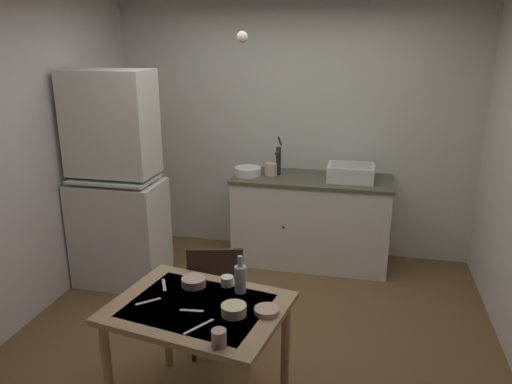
% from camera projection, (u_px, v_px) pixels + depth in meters
% --- Properties ---
extents(ground_plane, '(4.69, 4.69, 0.00)m').
position_uv_depth(ground_plane, '(256.00, 333.00, 3.87)').
color(ground_plane, brown).
extents(wall_back, '(3.79, 0.10, 2.60)m').
position_uv_depth(wall_back, '(293.00, 130.00, 5.13)').
color(wall_back, beige).
rests_on(wall_back, ground).
extents(wall_left, '(0.10, 3.54, 2.60)m').
position_uv_depth(wall_left, '(22.00, 160.00, 3.88)').
color(wall_left, silver).
rests_on(wall_left, ground).
extents(hutch_cabinet, '(0.81, 0.50, 1.97)m').
position_uv_depth(hutch_cabinet, '(116.00, 189.00, 4.43)').
color(hutch_cabinet, silver).
rests_on(hutch_cabinet, ground).
extents(counter_cabinet, '(1.56, 0.64, 0.90)m').
position_uv_depth(counter_cabinet, '(311.00, 220.00, 4.99)').
color(counter_cabinet, silver).
rests_on(counter_cabinet, ground).
extents(sink_basin, '(0.44, 0.34, 0.15)m').
position_uv_depth(sink_basin, '(351.00, 172.00, 4.75)').
color(sink_basin, white).
rests_on(sink_basin, counter_cabinet).
extents(hand_pump, '(0.05, 0.27, 0.39)m').
position_uv_depth(hand_pump, '(278.00, 158.00, 4.92)').
color(hand_pump, '#232328').
rests_on(hand_pump, counter_cabinet).
extents(mixing_bowl_counter, '(0.26, 0.26, 0.08)m').
position_uv_depth(mixing_bowl_counter, '(248.00, 171.00, 4.93)').
color(mixing_bowl_counter, white).
rests_on(mixing_bowl_counter, counter_cabinet).
extents(stoneware_crock, '(0.12, 0.12, 0.12)m').
position_uv_depth(stoneware_crock, '(271.00, 169.00, 4.93)').
color(stoneware_crock, beige).
rests_on(stoneware_crock, counter_cabinet).
extents(dining_table, '(1.10, 0.90, 0.75)m').
position_uv_depth(dining_table, '(198.00, 322.00, 2.88)').
color(dining_table, '#A3835A').
rests_on(dining_table, ground).
extents(chair_far_side, '(0.49, 0.49, 0.88)m').
position_uv_depth(chair_far_side, '(217.00, 294.00, 3.51)').
color(chair_far_side, '#3B281A').
rests_on(chair_far_side, ground).
extents(serving_bowl_wide, '(0.15, 0.15, 0.05)m').
position_uv_depth(serving_bowl_wide, '(194.00, 282.00, 3.06)').
color(serving_bowl_wide, tan).
rests_on(serving_bowl_wide, dining_table).
extents(soup_bowl_small, '(0.14, 0.14, 0.03)m').
position_uv_depth(soup_bowl_small, '(267.00, 311.00, 2.76)').
color(soup_bowl_small, tan).
rests_on(soup_bowl_small, dining_table).
extents(sauce_dish, '(0.14, 0.14, 0.06)m').
position_uv_depth(sauce_dish, '(234.00, 310.00, 2.74)').
color(sauce_dish, beige).
rests_on(sauce_dish, dining_table).
extents(mug_tall, '(0.08, 0.08, 0.09)m').
position_uv_depth(mug_tall, '(219.00, 338.00, 2.46)').
color(mug_tall, tan).
rests_on(mug_tall, dining_table).
extents(mug_dark, '(0.08, 0.08, 0.06)m').
position_uv_depth(mug_dark, '(227.00, 281.00, 3.06)').
color(mug_dark, white).
rests_on(mug_dark, dining_table).
extents(glass_bottle, '(0.07, 0.07, 0.24)m').
position_uv_depth(glass_bottle, '(240.00, 278.00, 2.97)').
color(glass_bottle, '#B7BCC1').
rests_on(glass_bottle, dining_table).
extents(table_knife, '(0.12, 0.18, 0.00)m').
position_uv_depth(table_knife, '(199.00, 327.00, 2.63)').
color(table_knife, silver).
rests_on(table_knife, dining_table).
extents(teaspoon_near_bowl, '(0.13, 0.12, 0.00)m').
position_uv_depth(teaspoon_near_bowl, '(148.00, 302.00, 2.88)').
color(teaspoon_near_bowl, beige).
rests_on(teaspoon_near_bowl, dining_table).
extents(teaspoon_by_cup, '(0.09, 0.15, 0.00)m').
position_uv_depth(teaspoon_by_cup, '(164.00, 285.00, 3.07)').
color(teaspoon_by_cup, beige).
rests_on(teaspoon_by_cup, dining_table).
extents(serving_spoon, '(0.14, 0.04, 0.00)m').
position_uv_depth(serving_spoon, '(192.00, 311.00, 2.78)').
color(serving_spoon, beige).
rests_on(serving_spoon, dining_table).
extents(pendant_bulb, '(0.08, 0.08, 0.08)m').
position_uv_depth(pendant_bulb, '(242.00, 37.00, 3.48)').
color(pendant_bulb, '#F9EFCC').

